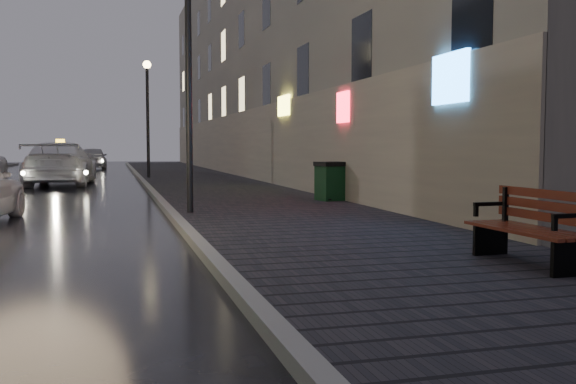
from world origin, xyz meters
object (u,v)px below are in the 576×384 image
at_px(lamp_near, 188,57).
at_px(bench, 532,227).
at_px(lamp_far, 148,104).
at_px(trash_bin, 330,181).
at_px(taxi_mid, 61,164).
at_px(car_far, 93,158).

distance_m(lamp_near, bench, 8.45).
xyz_separation_m(lamp_near, bench, (3.28, -7.23, -2.88)).
relative_size(lamp_near, bench, 2.92).
xyz_separation_m(lamp_far, trash_bin, (3.95, -13.87, -2.82)).
height_order(lamp_far, taxi_mid, lamp_far).
bearing_deg(car_far, bench, 99.94).
xyz_separation_m(lamp_near, trash_bin, (3.95, 2.13, -2.82)).
bearing_deg(lamp_far, car_far, 100.52).
xyz_separation_m(taxi_mid, car_far, (0.76, 17.78, -0.10)).
bearing_deg(car_far, lamp_far, 101.42).
relative_size(trash_bin, car_far, 0.23).
distance_m(lamp_near, taxi_mid, 14.28).
height_order(bench, car_far, car_far).
bearing_deg(trash_bin, taxi_mid, 111.95).
height_order(trash_bin, car_far, car_far).
xyz_separation_m(trash_bin, car_far, (-6.80, 29.21, 0.09)).
relative_size(bench, trash_bin, 1.77).
distance_m(trash_bin, car_far, 29.99).
distance_m(bench, car_far, 39.06).
distance_m(bench, taxi_mid, 21.91).
bearing_deg(car_far, lamp_near, 96.10).
relative_size(lamp_far, taxi_mid, 0.89).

